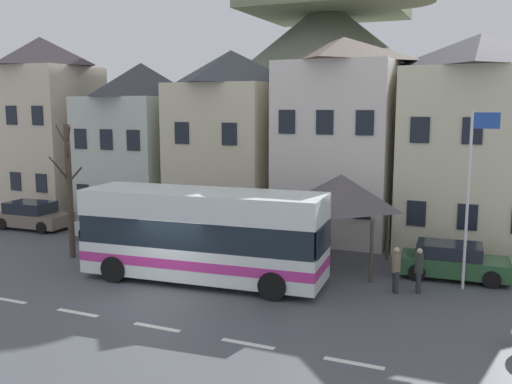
{
  "coord_description": "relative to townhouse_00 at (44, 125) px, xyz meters",
  "views": [
    {
      "loc": [
        10.63,
        -15.71,
        6.59
      ],
      "look_at": [
        1.47,
        5.43,
        3.04
      ],
      "focal_mm": 39.57,
      "sensor_mm": 36.0,
      "label": 1
    }
  ],
  "objects": [
    {
      "name": "parked_car_00",
      "position": [
        24.82,
        -4.96,
        -4.7
      ],
      "size": [
        4.08,
        2.06,
        1.35
      ],
      "rotation": [
        0.0,
        0.0,
        0.06
      ],
      "color": "#2B5533",
      "rests_on": "ground_plane"
    },
    {
      "name": "townhouse_03",
      "position": [
        18.9,
        0.5,
        -0.41
      ],
      "size": [
        5.45,
        6.12,
        9.9
      ],
      "color": "silver",
      "rests_on": "ground_plane"
    },
    {
      "name": "hilltop_castle",
      "position": [
        12.39,
        19.71,
        2.85
      ],
      "size": [
        38.7,
        38.7,
        22.56
      ],
      "color": "#5A614F",
      "rests_on": "ground_plane"
    },
    {
      "name": "townhouse_01",
      "position": [
        6.73,
        0.85,
        -0.85
      ],
      "size": [
        5.25,
        6.83,
        9.03
      ],
      "color": "beige",
      "rests_on": "ground_plane"
    },
    {
      "name": "pedestrian_00",
      "position": [
        23.11,
        -7.61,
        -4.45
      ],
      "size": [
        0.31,
        0.32,
        1.67
      ],
      "color": "#2D2D38",
      "rests_on": "ground_plane"
    },
    {
      "name": "townhouse_02",
      "position": [
        12.78,
        0.42,
        -0.62
      ],
      "size": [
        5.33,
        5.97,
        9.49
      ],
      "color": "beige",
      "rests_on": "ground_plane"
    },
    {
      "name": "transit_bus",
      "position": [
        16.2,
        -9.1,
        -3.62
      ],
      "size": [
        9.39,
        3.31,
        3.45
      ],
      "rotation": [
        0.0,
        0.0,
        0.08
      ],
      "color": "white",
      "rests_on": "ground_plane"
    },
    {
      "name": "parked_car_01",
      "position": [
        3.29,
        -4.65,
        -4.66
      ],
      "size": [
        4.07,
        2.11,
        1.45
      ],
      "rotation": [
        0.0,
        0.0,
        0.04
      ],
      "color": "#76685D",
      "rests_on": "ground_plane"
    },
    {
      "name": "parked_car_03",
      "position": [
        9.14,
        -5.07,
        -4.65
      ],
      "size": [
        4.39,
        2.3,
        1.46
      ],
      "rotation": [
        0.0,
        0.0,
        -0.12
      ],
      "color": "silver",
      "rests_on": "ground_plane"
    },
    {
      "name": "public_bench",
      "position": [
        18.4,
        -3.19,
        -4.88
      ],
      "size": [
        1.76,
        0.48,
        0.87
      ],
      "color": "brown",
      "rests_on": "ground_plane"
    },
    {
      "name": "bus_shelter",
      "position": [
        20.4,
        -5.11,
        -2.26
      ],
      "size": [
        3.6,
        3.6,
        3.83
      ],
      "color": "#473D33",
      "rests_on": "ground_plane"
    },
    {
      "name": "townhouse_00",
      "position": [
        0.0,
        0.0,
        0.0
      ],
      "size": [
        5.94,
        5.13,
        10.72
      ],
      "color": "beige",
      "rests_on": "ground_plane"
    },
    {
      "name": "bare_tree_00",
      "position": [
        9.33,
        -8.46,
        -2.3
      ],
      "size": [
        1.77,
        1.34,
        5.8
      ],
      "color": "#47382D",
      "rests_on": "ground_plane"
    },
    {
      "name": "pedestrian_01",
      "position": [
        23.85,
        -7.29,
        -4.5
      ],
      "size": [
        0.3,
        0.35,
        1.62
      ],
      "color": "#2D2D38",
      "rests_on": "ground_plane"
    },
    {
      "name": "ground_plane",
      "position": [
        15.59,
        -11.53,
        -5.39
      ],
      "size": [
        40.0,
        60.0,
        0.07
      ],
      "color": "#4B4E53"
    },
    {
      "name": "flagpole",
      "position": [
        25.37,
        -6.17,
        -1.61
      ],
      "size": [
        0.95,
        0.1,
        6.42
      ],
      "color": "silver",
      "rests_on": "ground_plane"
    },
    {
      "name": "townhouse_04",
      "position": [
        25.15,
        0.94,
        -0.45
      ],
      "size": [
        6.23,
        7.0,
        9.82
      ],
      "color": "beige",
      "rests_on": "ground_plane"
    }
  ]
}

